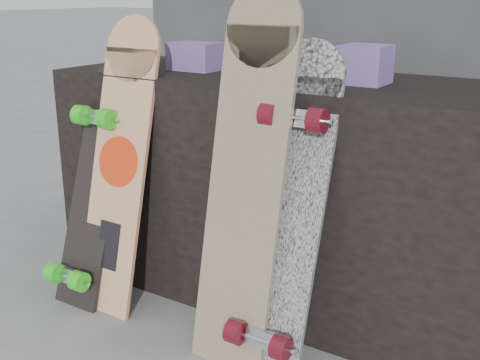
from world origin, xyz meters
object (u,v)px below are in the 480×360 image
Objects in this scene: vendor_table at (278,187)px; skateboard_dark at (92,183)px; longboard_cascadia at (286,207)px; longboard_celtic at (248,168)px; longboard_geisha at (120,157)px.

vendor_table is 1.90× the size of skateboard_dark.
longboard_cascadia reaches higher than vendor_table.
longboard_celtic reaches higher than vendor_table.
longboard_cascadia is 0.78m from skateboard_dark.
longboard_celtic is at bearing -73.26° from vendor_table.
longboard_geisha is 0.15m from skateboard_dark.
skateboard_dark is (-0.66, 0.01, -0.16)m from longboard_celtic.
skateboard_dark reaches higher than vendor_table.
longboard_geisha is (-0.42, -0.36, 0.13)m from vendor_table.
longboard_cascadia is at bearing -2.15° from longboard_geisha.
vendor_table is at bearing 36.26° from skateboard_dark.
longboard_geisha is 0.91× the size of longboard_celtic.
longboard_cascadia is (0.12, 0.02, -0.10)m from longboard_celtic.
longboard_geisha reaches higher than longboard_cascadia.
longboard_cascadia is at bearing 0.53° from skateboard_dark.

